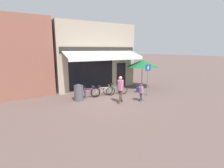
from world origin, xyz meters
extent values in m
plane|color=brown|center=(0.00, 0.00, 0.00)|extent=(160.00, 160.00, 0.00)
cube|color=tan|center=(0.89, 4.44, 2.67)|extent=(6.80, 3.00, 5.35)
cube|color=black|center=(0.15, 2.93, 1.25)|extent=(3.74, 0.04, 2.20)
cube|color=black|center=(2.94, 2.93, 1.05)|extent=(0.90, 0.04, 2.10)
cube|color=#282623|center=(0.89, 2.92, 3.22)|extent=(6.46, 0.06, 0.44)
cube|color=white|center=(0.89, 2.17, 2.89)|extent=(6.12, 1.56, 0.50)
cube|color=white|center=(0.89, 1.39, 2.57)|extent=(6.12, 0.03, 0.20)
cube|color=#8E5647|center=(-5.49, 4.94, 2.73)|extent=(5.56, 4.00, 5.47)
cylinder|color=#47494F|center=(0.12, 1.05, 0.55)|extent=(2.70, 0.04, 0.04)
cylinder|color=#47494F|center=(-1.18, 1.05, 0.28)|extent=(0.04, 0.04, 0.55)
cylinder|color=#47494F|center=(1.42, 1.05, 0.28)|extent=(0.04, 0.04, 0.55)
torus|color=black|center=(-0.52, 0.99, 0.33)|extent=(0.68, 0.18, 0.67)
cylinder|color=#9E9EA3|center=(-0.52, 0.99, 0.33)|extent=(0.08, 0.07, 0.08)
torus|color=black|center=(-1.55, 1.10, 0.33)|extent=(0.68, 0.18, 0.67)
cylinder|color=#9E9EA3|center=(-1.55, 1.10, 0.33)|extent=(0.08, 0.07, 0.08)
cylinder|color=#892D7A|center=(-0.91, 1.05, 0.48)|extent=(0.58, 0.06, 0.36)
cylinder|color=#892D7A|center=(-0.95, 1.07, 0.65)|extent=(0.64, 0.10, 0.05)
cylinder|color=#892D7A|center=(-1.23, 1.08, 0.49)|extent=(0.12, 0.09, 0.35)
cylinder|color=#892D7A|center=(-1.37, 1.08, 0.32)|extent=(0.36, 0.07, 0.05)
cylinder|color=#892D7A|center=(-1.41, 1.10, 0.50)|extent=(0.31, 0.04, 0.35)
cylinder|color=#892D7A|center=(-0.58, 1.01, 0.49)|extent=(0.15, 0.09, 0.32)
cylinder|color=#9E9EA3|center=(-1.28, 1.11, 0.71)|extent=(0.06, 0.05, 0.11)
cube|color=black|center=(-1.29, 1.12, 0.78)|extent=(0.25, 0.13, 0.06)
cylinder|color=#9E9EA3|center=(-0.63, 1.04, 0.71)|extent=(0.03, 0.04, 0.14)
cylinder|color=#9E9EA3|center=(-0.63, 1.05, 0.78)|extent=(0.08, 0.52, 0.08)
torus|color=black|center=(0.61, 0.82, 0.32)|extent=(0.66, 0.29, 0.65)
cylinder|color=#9E9EA3|center=(0.61, 0.82, 0.32)|extent=(0.09, 0.08, 0.08)
torus|color=black|center=(-0.42, 1.09, 0.32)|extent=(0.66, 0.29, 0.65)
cylinder|color=#9E9EA3|center=(-0.42, 1.09, 0.32)|extent=(0.09, 0.08, 0.08)
cylinder|color=#BCB7B2|center=(0.21, 0.91, 0.47)|extent=(0.57, 0.23, 0.35)
cylinder|color=#BCB7B2|center=(0.17, 0.90, 0.63)|extent=(0.64, 0.20, 0.05)
cylinder|color=#BCB7B2|center=(-0.10, 0.99, 0.48)|extent=(0.13, 0.06, 0.34)
cylinder|color=#BCB7B2|center=(-0.24, 1.05, 0.32)|extent=(0.37, 0.13, 0.05)
cylinder|color=#BCB7B2|center=(-0.28, 1.04, 0.48)|extent=(0.31, 0.16, 0.34)
cylinder|color=#BCB7B2|center=(0.55, 0.82, 0.48)|extent=(0.16, 0.04, 0.32)
cylinder|color=#9E9EA3|center=(-0.16, 0.98, 0.69)|extent=(0.06, 0.03, 0.11)
cube|color=black|center=(-0.18, 0.97, 0.76)|extent=(0.26, 0.16, 0.06)
cylinder|color=#9E9EA3|center=(0.48, 0.80, 0.70)|extent=(0.04, 0.05, 0.14)
cylinder|color=#9E9EA3|center=(0.48, 0.79, 0.77)|extent=(0.16, 0.51, 0.09)
torus|color=black|center=(1.56, 0.67, 0.36)|extent=(0.71, 0.37, 0.72)
cylinder|color=#9E9EA3|center=(1.56, 0.67, 0.36)|extent=(0.09, 0.09, 0.08)
torus|color=black|center=(0.53, 1.06, 0.36)|extent=(0.71, 0.37, 0.72)
cylinder|color=#9E9EA3|center=(0.53, 1.06, 0.36)|extent=(0.09, 0.09, 0.08)
cylinder|color=#23703D|center=(1.16, 0.80, 0.52)|extent=(0.58, 0.29, 0.38)
cylinder|color=#23703D|center=(1.12, 0.80, 0.70)|extent=(0.65, 0.27, 0.05)
cylinder|color=#23703D|center=(0.84, 0.92, 0.52)|extent=(0.13, 0.04, 0.38)
cylinder|color=#23703D|center=(0.71, 1.00, 0.35)|extent=(0.38, 0.17, 0.05)
cylinder|color=#23703D|center=(0.66, 0.99, 0.53)|extent=(0.31, 0.19, 0.37)
cylinder|color=#23703D|center=(1.50, 0.68, 0.52)|extent=(0.16, 0.05, 0.35)
cylinder|color=#9E9EA3|center=(0.78, 0.92, 0.76)|extent=(0.06, 0.02, 0.11)
cube|color=black|center=(0.76, 0.92, 0.83)|extent=(0.26, 0.18, 0.06)
cylinder|color=#9E9EA3|center=(1.43, 0.67, 0.76)|extent=(0.04, 0.05, 0.14)
cylinder|color=#9E9EA3|center=(1.43, 0.67, 0.83)|extent=(0.21, 0.49, 0.08)
cylinder|color=#47382D|center=(0.36, -0.88, 0.40)|extent=(0.36, 0.17, 0.83)
cylinder|color=#47382D|center=(0.15, -1.12, 0.40)|extent=(0.36, 0.17, 0.83)
cylinder|color=#B26684|center=(0.25, -1.00, 1.11)|extent=(0.43, 0.43, 0.63)
sphere|color=tan|center=(0.25, -1.00, 1.57)|extent=(0.21, 0.21, 0.21)
cylinder|color=#B26684|center=(0.19, -1.22, 1.11)|extent=(0.30, 0.21, 0.57)
cylinder|color=#B26684|center=(0.28, -0.76, 1.26)|extent=(0.23, 0.22, 0.29)
cylinder|color=tan|center=(0.31, -0.77, 1.34)|extent=(0.15, 0.21, 0.43)
cube|color=black|center=(0.29, -0.82, 1.55)|extent=(0.03, 0.07, 0.14)
cylinder|color=#282D47|center=(1.70, -1.23, 0.26)|extent=(0.25, 0.10, 0.55)
cylinder|color=#282D47|center=(1.55, -1.39, 0.26)|extent=(0.25, 0.10, 0.55)
cylinder|color=#B26684|center=(1.63, -1.31, 0.74)|extent=(0.30, 0.30, 0.42)
sphere|color=brown|center=(1.63, -1.31, 1.04)|extent=(0.14, 0.14, 0.14)
cylinder|color=#B26684|center=(1.57, -1.48, 0.74)|extent=(0.22, 0.14, 0.38)
cylinder|color=#B26684|center=(1.68, -1.14, 0.74)|extent=(0.22, 0.14, 0.38)
cube|color=navy|center=(1.41, -1.32, 0.79)|extent=(0.15, 0.25, 0.25)
cylinder|color=#515459|center=(-1.77, 0.82, 0.50)|extent=(0.60, 0.60, 0.99)
cone|color=#33353A|center=(-1.77, 0.82, 1.05)|extent=(0.61, 0.61, 0.12)
cylinder|color=slate|center=(2.87, -0.51, 1.14)|extent=(0.07, 0.07, 2.29)
cube|color=#14429E|center=(2.87, -0.52, 2.01)|extent=(0.44, 0.02, 0.44)
cube|color=white|center=(2.87, -0.54, 2.01)|extent=(0.14, 0.01, 0.22)
cylinder|color=#4C3D2D|center=(4.18, 1.60, 1.18)|extent=(0.05, 0.05, 2.36)
cone|color=#196033|center=(4.18, 1.60, 2.11)|extent=(2.68, 2.68, 0.60)
cylinder|color=#262628|center=(4.18, 1.60, 0.03)|extent=(0.44, 0.44, 0.06)
camera|label=1|loc=(-5.54, -9.64, 3.28)|focal=28.00mm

